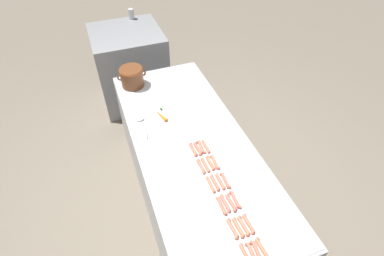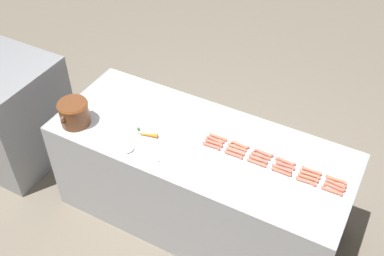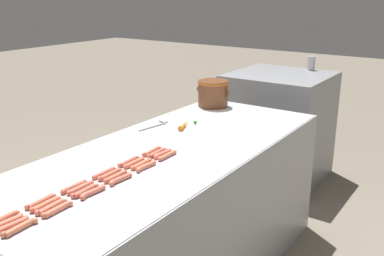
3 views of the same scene
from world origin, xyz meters
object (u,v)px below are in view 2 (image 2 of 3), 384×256
Objects in this scene: hot_dog_19 at (312,171)px; hot_dog_22 at (240,145)px; hot_dog_4 at (234,155)px; hot_dog_14 at (285,165)px; back_cabinet at (8,113)px; bean_pot at (74,112)px; hot_dog_13 at (310,174)px; hot_dog_5 at (211,146)px; hot_dog_17 at (215,140)px; hot_dog_18 at (336,180)px; hot_dog_7 at (308,178)px; hot_dog_20 at (285,161)px; hot_dog_6 at (335,187)px; hot_dog_0 at (332,191)px; hot_dog_9 at (258,159)px; carrot at (145,134)px; serving_spoon at (136,151)px; hot_dog_8 at (282,168)px; hot_dog_2 at (282,172)px; hot_dog_15 at (261,156)px; hot_dog_23 at (218,137)px; hot_dog_10 at (236,151)px; hot_dog_16 at (237,148)px; hot_dog_21 at (263,153)px; hot_dog_12 at (336,184)px; hot_dog_11 at (214,143)px; hot_dog_1 at (306,181)px; hot_dog_3 at (257,163)px.

hot_dog_19 is 1.00× the size of hot_dog_22.
hot_dog_14 is at bearing -78.22° from hot_dog_4.
back_cabinet is 3.47× the size of bean_pot.
back_cabinet reaches higher than hot_dog_13.
hot_dog_5 is 1.00× the size of hot_dog_17.
hot_dog_14 and hot_dog_18 have the same top height.
hot_dog_20 is (0.07, 0.18, 0.00)m from hot_dog_7.
hot_dog_6 is at bearing -95.70° from hot_dog_22.
hot_dog_13 is 0.17m from hot_dog_18.
hot_dog_13 is at bearing -89.94° from hot_dog_14.
hot_dog_19 is at bearing 57.17° from hot_dog_0.
hot_dog_18 is (0.07, -0.51, 0.00)m from hot_dog_9.
hot_dog_4 is 0.69m from hot_dog_18.
hot_dog_9 is 1.00× the size of hot_dog_19.
serving_spoon is at bearing -170.42° from carrot.
hot_dog_8 is 0.80× the size of carrot.
hot_dog_15 is at bearing 67.99° from hot_dog_2.
hot_dog_2 is at bearing 89.64° from hot_dog_0.
hot_dog_23 is at bearing 81.87° from hot_dog_8.
hot_dog_2 is 1.00× the size of hot_dog_18.
hot_dog_10 is (0.03, 0.34, 0.00)m from hot_dog_2.
hot_dog_6 is at bearing -84.05° from hot_dog_2.
hot_dog_0 is 1.00× the size of hot_dog_8.
serving_spoon is (-0.32, 0.61, -0.00)m from hot_dog_10.
hot_dog_4 is 0.35m from hot_dog_20.
back_cabinet is at bearing 93.39° from hot_dog_4.
hot_dog_4 is 0.07m from hot_dog_16.
hot_dog_20 is (0.10, 0.35, 0.00)m from hot_dog_0.
hot_dog_5 and hot_dog_8 have the same top height.
hot_dog_0 and hot_dog_21 have the same top height.
hot_dog_17 is (-0.00, 0.86, 0.00)m from hot_dog_12.
hot_dog_5 is at bearing 94.49° from hot_dog_12.
hot_dog_5 is 0.34m from hot_dog_9.
hot_dog_12 is at bearing -87.90° from hot_dog_11.
hot_dog_1 and hot_dog_8 have the same top height.
hot_dog_16 is (0.03, 0.69, 0.00)m from hot_dog_6.
back_cabinet reaches higher than hot_dog_15.
serving_spoon is (-0.39, 0.44, -0.00)m from hot_dog_23.
hot_dog_11 is at bearing 76.70° from hot_dog_4.
carrot is at bearing -89.67° from back_cabinet.
hot_dog_15 is 0.17m from hot_dog_16.
hot_dog_7 is at bearing -78.92° from hot_dog_2.
serving_spoon is (-0.33, 1.29, -0.00)m from hot_dog_6.
bean_pot is (-0.25, 0.99, 0.09)m from hot_dog_5.
hot_dog_1 and hot_dog_16 have the same top height.
hot_dog_10 is 0.18m from hot_dog_17.
hot_dog_20 is at bearing 1.46° from hot_dog_8.
hot_dog_9 is 1.00× the size of hot_dog_21.
hot_dog_3 is 0.17m from hot_dog_8.
hot_dog_23 is (0.07, 0.85, 0.00)m from hot_dog_6.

